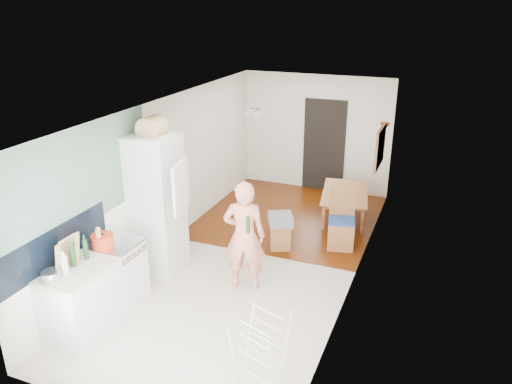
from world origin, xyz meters
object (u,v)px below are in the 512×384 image
Objects in this scene: stool at (280,236)px; dining_chair at (342,220)px; dining_table at (346,207)px; drying_rack at (261,353)px; person at (244,226)px.

dining_chair is at bearing 23.52° from stool.
dining_chair reaches higher than dining_table.
stool is 3.25m from drying_rack.
dining_chair is at bearing 178.57° from dining_table.
dining_table is (0.85, 2.95, -0.75)m from person.
drying_rack is at bearing 103.09° from person.
stool is at bearing 124.81° from drying_rack.
person is 1.53m from stool.
dining_chair is 1.15× the size of drying_rack.
drying_rack reaches higher than dining_table.
dining_table is 4.77m from drying_rack.
person reaches higher than stool.
drying_rack is (0.11, -4.76, 0.22)m from dining_table.
dining_table reaches higher than stool.
person is 3.16m from dining_table.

